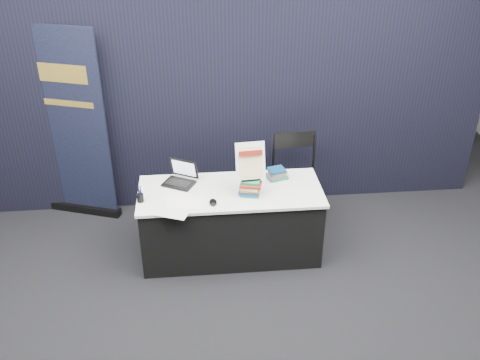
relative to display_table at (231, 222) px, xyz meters
name	(u,v)px	position (x,y,z in m)	size (l,w,h in m)	color
floor	(236,287)	(0.00, -0.55, -0.38)	(8.00, 8.00, 0.00)	black
wall_back	(211,8)	(0.00, 3.45, 1.37)	(8.00, 0.02, 3.50)	#A4A19B
drape_partition	(223,107)	(0.00, 1.05, 0.82)	(6.00, 0.08, 2.40)	black
display_table	(231,222)	(0.00, 0.00, 0.00)	(1.80, 0.75, 0.75)	black
laptop	(179,178)	(-0.50, 0.20, 0.43)	(0.36, 0.36, 0.23)	black
mouse	(213,202)	(-0.18, -0.23, 0.39)	(0.07, 0.11, 0.04)	black
brochure_left	(178,197)	(-0.51, -0.08, 0.38)	(0.25, 0.18, 0.00)	white
brochure_mid	(173,212)	(-0.55, -0.34, 0.38)	(0.30, 0.21, 0.00)	silver
brochure_right	(186,202)	(-0.44, -0.18, 0.38)	(0.33, 0.23, 0.00)	white
pen_cup	(140,198)	(-0.86, -0.13, 0.41)	(0.06, 0.06, 0.08)	black
book_stack_tall	(251,188)	(0.19, -0.10, 0.45)	(0.23, 0.20, 0.16)	#195661
book_stack_short	(277,174)	(0.49, 0.20, 0.42)	(0.21, 0.19, 0.10)	#1E7342
info_sign	(250,162)	(0.19, -0.07, 0.71)	(0.29, 0.15, 0.38)	black
pullup_banner	(71,137)	(-1.66, 0.95, 0.58)	(0.90, 0.39, 2.16)	black
stacking_chair	(296,178)	(0.75, 0.47, 0.20)	(0.51, 0.51, 1.04)	black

